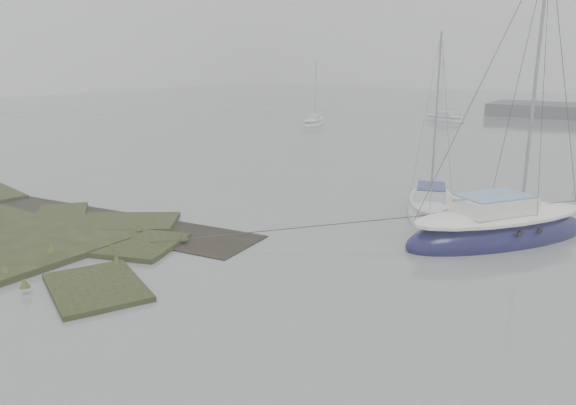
{
  "coord_description": "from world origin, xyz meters",
  "views": [
    {
      "loc": [
        13.81,
        -10.17,
        6.68
      ],
      "look_at": [
        3.35,
        5.45,
        1.8
      ],
      "focal_mm": 35.0,
      "sensor_mm": 36.0,
      "label": 1
    }
  ],
  "objects": [
    {
      "name": "sailboat_main",
      "position": [
        9.17,
        10.98,
        0.35
      ],
      "size": [
        6.73,
        8.13,
        11.36
      ],
      "rotation": [
        0.0,
        0.0,
        -0.6
      ],
      "color": "#11113B",
      "rests_on": "ground"
    },
    {
      "name": "sailboat_far_c",
      "position": [
        -5.8,
        49.2,
        0.22
      ],
      "size": [
        5.18,
        3.13,
        6.95
      ],
      "rotation": [
        0.0,
        0.0,
        1.24
      ],
      "color": "silver",
      "rests_on": "ground"
    },
    {
      "name": "ground",
      "position": [
        0.0,
        30.0,
        0.0
      ],
      "size": [
        160.0,
        160.0,
        0.0
      ],
      "primitive_type": "plane",
      "color": "slate",
      "rests_on": "ground"
    },
    {
      "name": "sailboat_far_a",
      "position": [
        -15.7,
        38.55,
        0.22
      ],
      "size": [
        2.91,
        5.22,
        7.01
      ],
      "rotation": [
        0.0,
        0.0,
        0.27
      ],
      "color": "silver",
      "rests_on": "ground"
    },
    {
      "name": "sailboat_white",
      "position": [
        5.74,
        13.17,
        0.26
      ],
      "size": [
        3.77,
        6.22,
        8.35
      ],
      "rotation": [
        0.0,
        0.0,
        0.33
      ],
      "color": "white",
      "rests_on": "ground"
    }
  ]
}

